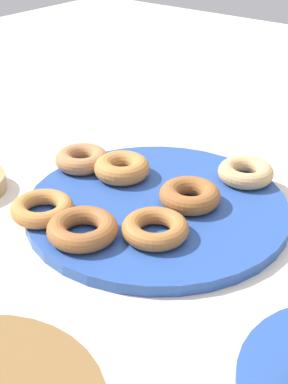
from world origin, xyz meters
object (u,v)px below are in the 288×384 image
Objects in this scene: donut_2 at (155,228)px; donut_5 at (246,172)px; donut_4 at (82,229)px; donut_0 at (122,168)px; donut_3 at (190,195)px; donut_plate at (157,207)px; donut_1 at (42,208)px; donut_6 at (82,159)px.

donut_2 is 1.03× the size of donut_5.
donut_2 is 0.95× the size of donut_4.
donut_0 reaches higher than donut_3.
donut_0 reaches higher than donut_2.
donut_2 is (-0.05, 0.07, 0.02)m from donut_plate.
donut_1 is at bearing 47.09° from donut_3.
donut_3 is at bearing -111.44° from donut_4.
donut_3 is at bearing -83.22° from donut_2.
donut_1 is (0.10, 0.13, 0.02)m from donut_plate.
donut_6 is (0.21, -0.09, 0.00)m from donut_2.
donut_1 is (0.01, 0.16, -0.00)m from donut_0.
donut_plate is 0.15m from donut_5.
donut_plate is 0.09m from donut_2.
donut_2 reaches higher than donut_1.
donut_plate is at bearing -99.41° from donut_4.
donut_2 is at bearing 158.18° from donut_6.
donut_5 is (-0.17, -0.26, 0.00)m from donut_1.
donut_3 reaches higher than donut_5.
donut_plate is at bearing 64.45° from donut_5.
donut_0 reaches higher than donut_plate.
donut_6 is at bearing 10.93° from donut_0.
donut_0 is (0.09, -0.03, 0.02)m from donut_plate.
donut_0 is at bearing -66.77° from donut_4.
donut_3 is at bearing 76.79° from donut_5.
donut_5 is (-0.03, -0.11, -0.00)m from donut_3.
donut_2 is (-0.14, 0.10, -0.00)m from donut_0.
donut_1 is at bearing 20.20° from donut_2.
donut_plate is 4.32× the size of donut_3.
donut_5 is (-0.07, -0.14, 0.02)m from donut_plate.
donut_6 is at bearing -66.63° from donut_1.
donut_6 is at bearing -5.15° from donut_plate.
donut_1 is at bearing 51.31° from donut_plate.
donut_4 is (0.07, 0.06, 0.00)m from donut_2.
donut_0 is at bearing -94.25° from donut_1.
donut_2 reaches higher than donut_plate.
donut_0 is 1.02× the size of donut_5.
donut_3 is (-0.13, 0.00, -0.00)m from donut_0.
donut_plate is 0.16m from donut_6.
donut_4 is at bearing 177.30° from donut_1.
donut_4 is 1.08× the size of donut_6.
donut_6 reaches higher than donut_2.
donut_5 is (-0.09, -0.27, -0.00)m from donut_4.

